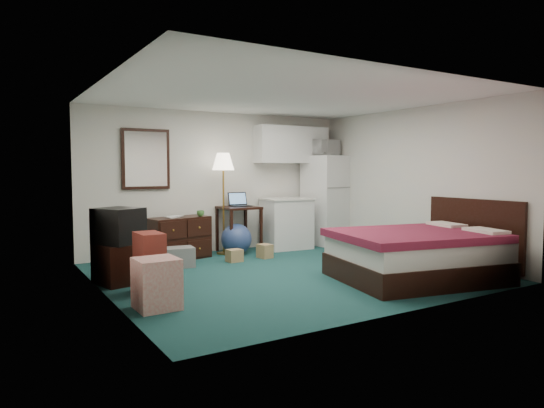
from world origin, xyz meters
TOP-DOWN VIEW (x-y plane):
  - floor at (0.00, 0.00)m, footprint 5.00×4.50m
  - ceiling at (0.00, 0.00)m, footprint 5.00×4.50m
  - walls at (0.00, 0.00)m, footprint 5.01×4.51m
  - mirror at (-1.35, 2.22)m, footprint 0.80×0.06m
  - upper_cabinets at (1.45, 2.08)m, footprint 1.50×0.35m
  - headboard at (2.46, -1.26)m, footprint 0.06×1.56m
  - dresser at (-0.95, 1.82)m, footprint 1.10×0.68m
  - floor_lamp at (-0.09, 1.89)m, footprint 0.46×0.46m
  - desk at (0.23, 1.93)m, footprint 0.65×0.65m
  - exercise_ball at (0.08, 1.73)m, footprint 0.59×0.59m
  - kitchen_counter at (1.17, 1.82)m, footprint 0.88×0.69m
  - fridge at (2.13, 1.88)m, footprint 0.83×0.83m
  - bed at (1.25, -1.26)m, footprint 2.29×1.94m
  - tv_stand at (-2.21, 0.60)m, footprint 0.64×0.67m
  - suitcase at (-2.01, -0.07)m, footprint 0.29×0.45m
  - retail_box at (-2.15, -0.78)m, footprint 0.44×0.44m
  - file_bin at (-1.17, 1.19)m, footprint 0.47×0.38m
  - cardboard_box_a at (-0.26, 1.14)m, footprint 0.25×0.21m
  - cardboard_box_b at (0.32, 1.17)m, footprint 0.23×0.26m
  - laptop at (0.27, 1.94)m, footprint 0.37×0.30m
  - crt_tv at (-2.20, 0.61)m, footprint 0.70×0.72m
  - microwave at (2.10, 1.90)m, footprint 0.62×0.43m
  - book_a at (-1.16, 1.76)m, footprint 0.15×0.04m
  - book_b at (-1.03, 1.84)m, footprint 0.15×0.10m
  - mug at (-0.58, 1.75)m, footprint 0.15×0.14m

SIDE VIEW (x-z plane):
  - floor at x=0.00m, z-range -0.01..0.01m
  - cardboard_box_a at x=-0.26m, z-range 0.00..0.20m
  - cardboard_box_b at x=0.32m, z-range 0.00..0.23m
  - file_bin at x=-1.17m, z-range 0.00..0.30m
  - tv_stand at x=-2.21m, z-range 0.00..0.52m
  - exercise_ball at x=0.08m, z-range 0.00..0.54m
  - retail_box at x=-2.15m, z-range 0.00..0.54m
  - bed at x=1.25m, z-range 0.00..0.65m
  - dresser at x=-0.95m, z-range 0.00..0.70m
  - suitcase at x=-2.01m, z-range 0.00..0.72m
  - desk at x=0.23m, z-range 0.00..0.82m
  - kitchen_counter at x=1.17m, z-range 0.00..0.91m
  - headboard at x=2.46m, z-range 0.05..1.05m
  - crt_tv at x=-2.20m, z-range 0.52..0.98m
  - mug at x=-0.58m, z-range 0.70..0.82m
  - book_a at x=-1.16m, z-range 0.70..0.90m
  - book_b at x=-1.03m, z-range 0.70..0.91m
  - fridge at x=2.13m, z-range 0.00..1.75m
  - floor_lamp at x=-0.09m, z-range 0.00..1.76m
  - laptop at x=0.27m, z-range 0.82..1.06m
  - walls at x=0.00m, z-range 0.00..2.50m
  - mirror at x=-1.35m, z-range 1.15..2.15m
  - microwave at x=2.10m, z-range 1.75..2.13m
  - upper_cabinets at x=1.45m, z-range 1.60..2.30m
  - ceiling at x=0.00m, z-range 2.50..2.50m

